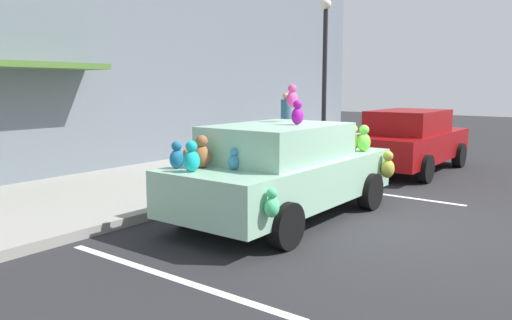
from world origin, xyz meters
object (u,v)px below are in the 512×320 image
street_lamp_post (325,64)px  teddy_bear_on_sidewalk (190,169)px  plush_covered_car (284,170)px  parked_sedan_behind (410,140)px  pedestrian_walking_past (286,124)px

street_lamp_post → teddy_bear_on_sidewalk: bearing=174.3°
plush_covered_car → parked_sedan_behind: 5.63m
parked_sedan_behind → teddy_bear_on_sidewalk: 5.82m
parked_sedan_behind → teddy_bear_on_sidewalk: parked_sedan_behind is taller
teddy_bear_on_sidewalk → pedestrian_walking_past: pedestrian_walking_past is taller
plush_covered_car → teddy_bear_on_sidewalk: 2.62m
teddy_bear_on_sidewalk → plush_covered_car: bearing=-99.8°
pedestrian_walking_past → parked_sedan_behind: bearing=-95.3°
plush_covered_car → parked_sedan_behind: bearing=-0.5°
parked_sedan_behind → teddy_bear_on_sidewalk: size_ratio=5.86×
street_lamp_post → pedestrian_walking_past: street_lamp_post is taller
teddy_bear_on_sidewalk → street_lamp_post: 5.13m
teddy_bear_on_sidewalk → parked_sedan_behind: bearing=-26.8°
parked_sedan_behind → pedestrian_walking_past: pedestrian_walking_past is taller
parked_sedan_behind → pedestrian_walking_past: 4.02m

